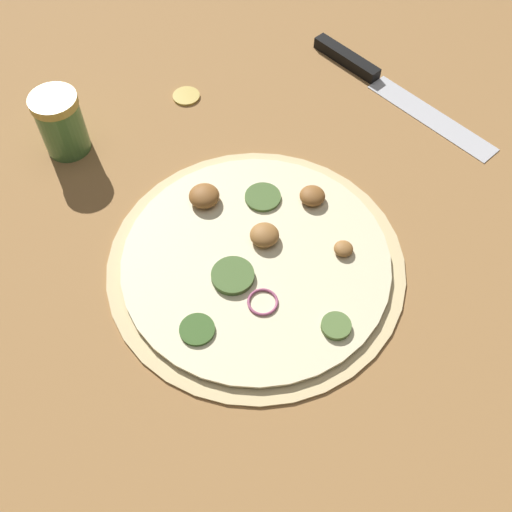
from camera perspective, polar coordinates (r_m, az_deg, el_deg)
ground_plane at (r=0.72m, az=-0.00°, el=-0.73°), size 3.00×3.00×0.00m
pizza at (r=0.72m, az=0.00°, el=-0.28°), size 0.36×0.36×0.03m
knife at (r=0.96m, az=10.93°, el=16.53°), size 0.32×0.13×0.02m
spice_jar at (r=0.85m, az=-18.07°, el=11.92°), size 0.06×0.06×0.09m
loose_cap at (r=0.92m, az=-6.67°, el=14.98°), size 0.04×0.04×0.01m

